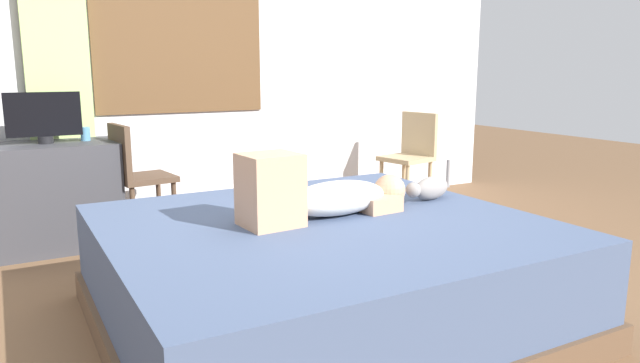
{
  "coord_description": "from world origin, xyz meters",
  "views": [
    {
      "loc": [
        -1.35,
        -2.46,
        1.25
      ],
      "look_at": [
        0.09,
        0.12,
        0.67
      ],
      "focal_mm": 32.72,
      "sensor_mm": 36.0,
      "label": 1
    }
  ],
  "objects_px": {
    "bed": "(322,273)",
    "tv_monitor": "(44,117)",
    "desk": "(51,196)",
    "cat": "(429,188)",
    "chair_spare": "(411,153)",
    "person_lying": "(321,195)",
    "chair_by_desk": "(135,173)",
    "cup": "(85,134)"
  },
  "relations": [
    {
      "from": "person_lying",
      "to": "chair_by_desk",
      "type": "bearing_deg",
      "value": 106.22
    },
    {
      "from": "tv_monitor",
      "to": "cup",
      "type": "distance_m",
      "value": 0.3
    },
    {
      "from": "chair_spare",
      "to": "person_lying",
      "type": "bearing_deg",
      "value": -138.12
    },
    {
      "from": "cat",
      "to": "tv_monitor",
      "type": "bearing_deg",
      "value": 133.48
    },
    {
      "from": "desk",
      "to": "cat",
      "type": "bearing_deg",
      "value": -46.52
    },
    {
      "from": "tv_monitor",
      "to": "desk",
      "type": "bearing_deg",
      "value": 180.0
    },
    {
      "from": "desk",
      "to": "cup",
      "type": "bearing_deg",
      "value": 7.73
    },
    {
      "from": "cup",
      "to": "chair_spare",
      "type": "xyz_separation_m",
      "value": [
        2.67,
        -0.32,
        -0.28
      ]
    },
    {
      "from": "desk",
      "to": "tv_monitor",
      "type": "xyz_separation_m",
      "value": [
        0.0,
        0.0,
        0.55
      ]
    },
    {
      "from": "desk",
      "to": "chair_by_desk",
      "type": "distance_m",
      "value": 0.59
    },
    {
      "from": "bed",
      "to": "person_lying",
      "type": "bearing_deg",
      "value": 64.63
    },
    {
      "from": "cat",
      "to": "cup",
      "type": "bearing_deg",
      "value": 128.5
    },
    {
      "from": "chair_spare",
      "to": "cat",
      "type": "bearing_deg",
      "value": -124.98
    },
    {
      "from": "bed",
      "to": "tv_monitor",
      "type": "bearing_deg",
      "value": 117.7
    },
    {
      "from": "bed",
      "to": "person_lying",
      "type": "height_order",
      "value": "person_lying"
    },
    {
      "from": "bed",
      "to": "cat",
      "type": "height_order",
      "value": "cat"
    },
    {
      "from": "cup",
      "to": "chair_by_desk",
      "type": "height_order",
      "value": "chair_by_desk"
    },
    {
      "from": "cat",
      "to": "bed",
      "type": "bearing_deg",
      "value": -171.96
    },
    {
      "from": "person_lying",
      "to": "chair_by_desk",
      "type": "relative_size",
      "value": 1.09
    },
    {
      "from": "person_lying",
      "to": "chair_spare",
      "type": "height_order",
      "value": "person_lying"
    },
    {
      "from": "bed",
      "to": "desk",
      "type": "relative_size",
      "value": 2.3
    },
    {
      "from": "cat",
      "to": "chair_spare",
      "type": "xyz_separation_m",
      "value": [
        1.13,
        1.61,
        -0.08
      ]
    },
    {
      "from": "cat",
      "to": "chair_by_desk",
      "type": "distance_m",
      "value": 2.16
    },
    {
      "from": "cup",
      "to": "bed",
      "type": "bearing_deg",
      "value": -68.82
    },
    {
      "from": "person_lying",
      "to": "chair_spare",
      "type": "bearing_deg",
      "value": 41.88
    },
    {
      "from": "chair_by_desk",
      "to": "chair_spare",
      "type": "bearing_deg",
      "value": -3.73
    },
    {
      "from": "desk",
      "to": "tv_monitor",
      "type": "relative_size",
      "value": 1.87
    },
    {
      "from": "desk",
      "to": "cup",
      "type": "xyz_separation_m",
      "value": [
        0.26,
        0.04,
        0.42
      ]
    },
    {
      "from": "tv_monitor",
      "to": "cup",
      "type": "bearing_deg",
      "value": 7.74
    },
    {
      "from": "bed",
      "to": "desk",
      "type": "bearing_deg",
      "value": 117.7
    },
    {
      "from": "tv_monitor",
      "to": "chair_by_desk",
      "type": "height_order",
      "value": "tv_monitor"
    },
    {
      "from": "person_lying",
      "to": "desk",
      "type": "xyz_separation_m",
      "value": [
        -1.08,
        1.94,
        -0.27
      ]
    },
    {
      "from": "person_lying",
      "to": "cat",
      "type": "bearing_deg",
      "value": 3.28
    },
    {
      "from": "bed",
      "to": "tv_monitor",
      "type": "xyz_separation_m",
      "value": [
        -1.05,
        2.0,
        0.66
      ]
    },
    {
      "from": "cup",
      "to": "chair_by_desk",
      "type": "relative_size",
      "value": 0.11
    },
    {
      "from": "person_lying",
      "to": "cup",
      "type": "relative_size",
      "value": 9.74
    },
    {
      "from": "tv_monitor",
      "to": "cat",
      "type": "bearing_deg",
      "value": -46.52
    },
    {
      "from": "cat",
      "to": "tv_monitor",
      "type": "height_order",
      "value": "tv_monitor"
    },
    {
      "from": "cat",
      "to": "person_lying",
      "type": "bearing_deg",
      "value": -176.72
    },
    {
      "from": "cat",
      "to": "desk",
      "type": "relative_size",
      "value": 0.39
    },
    {
      "from": "person_lying",
      "to": "chair_by_desk",
      "type": "xyz_separation_m",
      "value": [
        -0.53,
        1.81,
        -0.13
      ]
    },
    {
      "from": "desk",
      "to": "chair_spare",
      "type": "distance_m",
      "value": 2.94
    }
  ]
}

